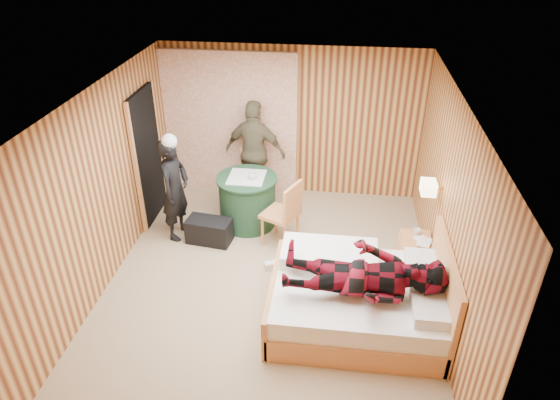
# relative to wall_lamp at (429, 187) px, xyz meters

# --- Properties ---
(floor) EXTENTS (4.20, 5.00, 0.01)m
(floor) POSITION_rel_wall_lamp_xyz_m (-1.92, -0.45, -1.30)
(floor) COLOR tan
(floor) RESTS_ON ground
(ceiling) EXTENTS (4.20, 5.00, 0.01)m
(ceiling) POSITION_rel_wall_lamp_xyz_m (-1.92, -0.45, 1.20)
(ceiling) COLOR silver
(ceiling) RESTS_ON wall_back
(wall_back) EXTENTS (4.20, 0.02, 2.50)m
(wall_back) POSITION_rel_wall_lamp_xyz_m (-1.92, 2.05, -0.05)
(wall_back) COLOR tan
(wall_back) RESTS_ON floor
(wall_left) EXTENTS (0.02, 5.00, 2.50)m
(wall_left) POSITION_rel_wall_lamp_xyz_m (-4.02, -0.45, -0.05)
(wall_left) COLOR tan
(wall_left) RESTS_ON floor
(wall_right) EXTENTS (0.02, 5.00, 2.50)m
(wall_right) POSITION_rel_wall_lamp_xyz_m (0.18, -0.45, -0.05)
(wall_right) COLOR tan
(wall_right) RESTS_ON floor
(curtain) EXTENTS (2.20, 0.08, 2.40)m
(curtain) POSITION_rel_wall_lamp_xyz_m (-2.92, 1.98, -0.10)
(curtain) COLOR #EFE7CF
(curtain) RESTS_ON floor
(doorway) EXTENTS (0.06, 0.90, 2.05)m
(doorway) POSITION_rel_wall_lamp_xyz_m (-3.98, 0.95, -0.28)
(doorway) COLOR black
(doorway) RESTS_ON floor
(wall_lamp) EXTENTS (0.26, 0.24, 0.16)m
(wall_lamp) POSITION_rel_wall_lamp_xyz_m (0.00, 0.00, 0.00)
(wall_lamp) COLOR gold
(wall_lamp) RESTS_ON wall_right
(bed) EXTENTS (1.99, 1.55, 1.07)m
(bed) POSITION_rel_wall_lamp_xyz_m (-0.80, -1.01, -0.99)
(bed) COLOR #EAA55F
(bed) RESTS_ON floor
(nightstand) EXTENTS (0.41, 0.56, 0.54)m
(nightstand) POSITION_rel_wall_lamp_xyz_m (-0.04, -0.05, -1.02)
(nightstand) COLOR #EAA55F
(nightstand) RESTS_ON floor
(round_table) EXTENTS (0.92, 0.92, 0.82)m
(round_table) POSITION_rel_wall_lamp_xyz_m (-2.46, 0.90, -0.89)
(round_table) COLOR #1F432B
(round_table) RESTS_ON floor
(chair_far) EXTENTS (0.51, 0.51, 0.93)m
(chair_far) POSITION_rel_wall_lamp_xyz_m (-2.48, 1.62, -0.76)
(chair_far) COLOR #EAA55F
(chair_far) RESTS_ON floor
(chair_near) EXTENTS (0.61, 0.61, 1.01)m
(chair_near) POSITION_rel_wall_lamp_xyz_m (-1.82, 0.40, -0.71)
(chair_near) COLOR #EAA55F
(chair_near) RESTS_ON floor
(duffel_bag) EXTENTS (0.68, 0.42, 0.36)m
(duffel_bag) POSITION_rel_wall_lamp_xyz_m (-2.94, 0.34, -1.12)
(duffel_bag) COLOR black
(duffel_bag) RESTS_ON floor
(sneaker_left) EXTENTS (0.27, 0.12, 0.12)m
(sneaker_left) POSITION_rel_wall_lamp_xyz_m (-2.51, 0.76, -1.24)
(sneaker_left) COLOR silver
(sneaker_left) RESTS_ON floor
(sneaker_right) EXTENTS (0.26, 0.18, 0.11)m
(sneaker_right) POSITION_rel_wall_lamp_xyz_m (-1.92, -0.19, -1.25)
(sneaker_right) COLOR silver
(sneaker_right) RESTS_ON floor
(woman_standing) EXTENTS (0.47, 0.63, 1.55)m
(woman_standing) POSITION_rel_wall_lamp_xyz_m (-3.43, 0.46, -0.52)
(woman_standing) COLOR black
(woman_standing) RESTS_ON floor
(man_at_table) EXTENTS (1.07, 0.60, 1.72)m
(man_at_table) POSITION_rel_wall_lamp_xyz_m (-2.46, 1.67, -0.44)
(man_at_table) COLOR brown
(man_at_table) RESTS_ON floor
(man_on_bed) EXTENTS (0.86, 0.67, 1.77)m
(man_on_bed) POSITION_rel_wall_lamp_xyz_m (-0.77, -1.24, -0.34)
(man_on_bed) COLOR maroon
(man_on_bed) RESTS_ON bed
(book_lower) EXTENTS (0.25, 0.28, 0.02)m
(book_lower) POSITION_rel_wall_lamp_xyz_m (-0.04, -0.10, -0.75)
(book_lower) COLOR silver
(book_lower) RESTS_ON nightstand
(book_upper) EXTENTS (0.23, 0.27, 0.02)m
(book_upper) POSITION_rel_wall_lamp_xyz_m (-0.04, -0.10, -0.73)
(book_upper) COLOR silver
(book_upper) RESTS_ON nightstand
(cup_nightstand) EXTENTS (0.13, 0.13, 0.09)m
(cup_nightstand) POSITION_rel_wall_lamp_xyz_m (-0.04, 0.08, -0.72)
(cup_nightstand) COLOR silver
(cup_nightstand) RESTS_ON nightstand
(cup_table) EXTENTS (0.16, 0.16, 0.10)m
(cup_table) POSITION_rel_wall_lamp_xyz_m (-2.36, 0.85, -0.44)
(cup_table) COLOR silver
(cup_table) RESTS_ON round_table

